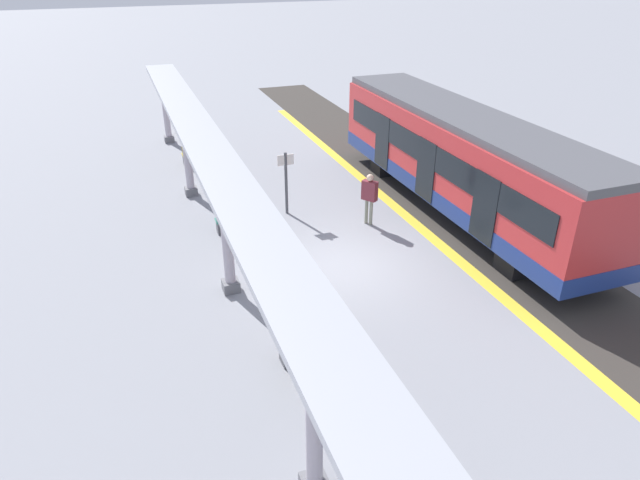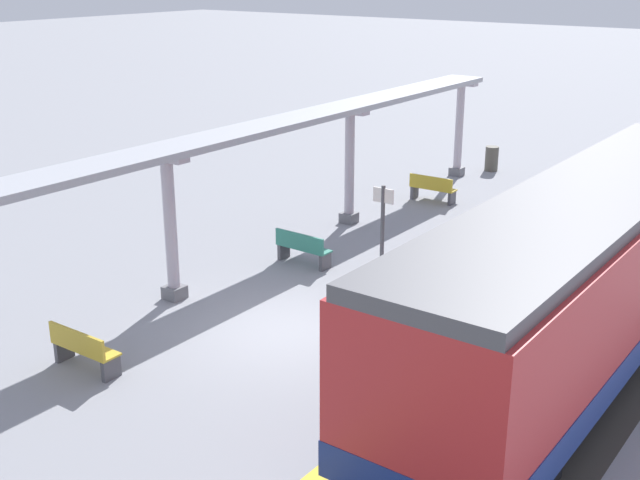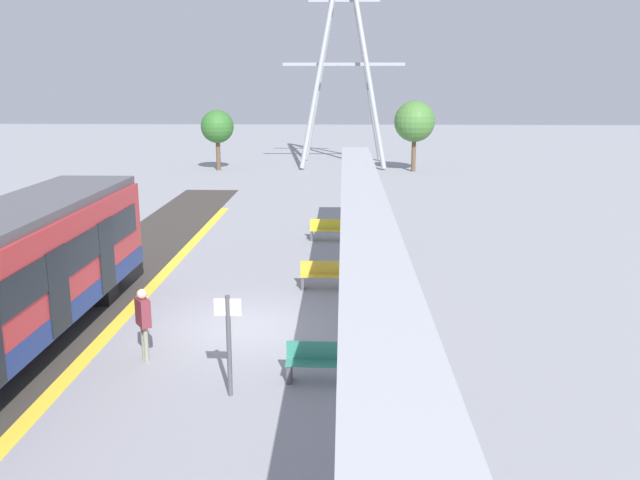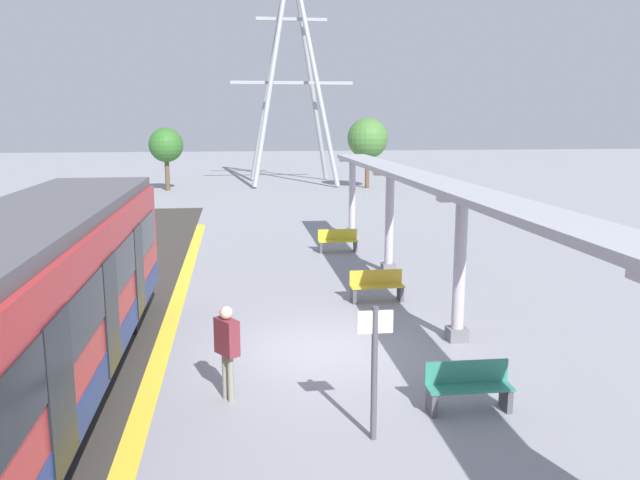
{
  "view_description": "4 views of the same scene",
  "coord_description": "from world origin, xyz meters",
  "px_view_note": "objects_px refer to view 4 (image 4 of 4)",
  "views": [
    {
      "loc": [
        5.35,
        13.05,
        8.19
      ],
      "look_at": [
        1.39,
        2.22,
        2.19
      ],
      "focal_mm": 31.45,
      "sensor_mm": 36.0,
      "label": 1
    },
    {
      "loc": [
        -9.48,
        11.93,
        7.25
      ],
      "look_at": [
        -0.02,
        -0.97,
        1.74
      ],
      "focal_mm": 45.13,
      "sensor_mm": 36.0,
      "label": 2
    },
    {
      "loc": [
        2.66,
        -17.16,
        6.45
      ],
      "look_at": [
        1.95,
        3.71,
        1.57
      ],
      "focal_mm": 38.19,
      "sensor_mm": 36.0,
      "label": 3
    },
    {
      "loc": [
        -1.74,
        -13.24,
        5.03
      ],
      "look_at": [
        0.42,
        3.16,
        1.87
      ],
      "focal_mm": 35.79,
      "sensor_mm": 36.0,
      "label": 4
    }
  ],
  "objects_px": {
    "canopy_pillar_fifth": "(352,197)",
    "platform_info_sign": "(374,360)",
    "train_near_carriage": "(32,309)",
    "passenger_waiting_near_edge": "(227,342)",
    "bench_near_end": "(468,386)",
    "bench_mid_platform": "(338,240)",
    "bench_far_end": "(377,285)",
    "canopy_pillar_third": "(460,268)",
    "canopy_pillar_fourth": "(389,222)"
  },
  "relations": [
    {
      "from": "train_near_carriage",
      "to": "passenger_waiting_near_edge",
      "type": "bearing_deg",
      "value": -1.38
    },
    {
      "from": "train_near_carriage",
      "to": "canopy_pillar_fourth",
      "type": "bearing_deg",
      "value": 47.14
    },
    {
      "from": "canopy_pillar_fourth",
      "to": "platform_info_sign",
      "type": "height_order",
      "value": "canopy_pillar_fourth"
    },
    {
      "from": "bench_near_end",
      "to": "platform_info_sign",
      "type": "height_order",
      "value": "platform_info_sign"
    },
    {
      "from": "bench_far_end",
      "to": "passenger_waiting_near_edge",
      "type": "xyz_separation_m",
      "value": [
        -4.06,
        -5.93,
        0.66
      ]
    },
    {
      "from": "bench_mid_platform",
      "to": "passenger_waiting_near_edge",
      "type": "distance_m",
      "value": 13.32
    },
    {
      "from": "bench_near_end",
      "to": "bench_far_end",
      "type": "height_order",
      "value": "same"
    },
    {
      "from": "canopy_pillar_third",
      "to": "canopy_pillar_fourth",
      "type": "bearing_deg",
      "value": 90.0
    },
    {
      "from": "bench_far_end",
      "to": "platform_info_sign",
      "type": "distance_m",
      "value": 7.94
    },
    {
      "from": "bench_near_end",
      "to": "passenger_waiting_near_edge",
      "type": "xyz_separation_m",
      "value": [
        -4.17,
        0.95,
        0.66
      ]
    },
    {
      "from": "bench_near_end",
      "to": "bench_mid_platform",
      "type": "bearing_deg",
      "value": 90.56
    },
    {
      "from": "canopy_pillar_third",
      "to": "canopy_pillar_fifth",
      "type": "distance_m",
      "value": 13.5
    },
    {
      "from": "bench_far_end",
      "to": "bench_near_end",
      "type": "bearing_deg",
      "value": -89.09
    },
    {
      "from": "bench_mid_platform",
      "to": "train_near_carriage",
      "type": "bearing_deg",
      "value": -120.14
    },
    {
      "from": "canopy_pillar_fourth",
      "to": "bench_mid_platform",
      "type": "xyz_separation_m",
      "value": [
        -1.16,
        3.47,
        -1.26
      ]
    },
    {
      "from": "canopy_pillar_fourth",
      "to": "bench_near_end",
      "type": "relative_size",
      "value": 2.23
    },
    {
      "from": "canopy_pillar_fifth",
      "to": "platform_info_sign",
      "type": "distance_m",
      "value": 18.01
    },
    {
      "from": "canopy_pillar_third",
      "to": "canopy_pillar_fourth",
      "type": "height_order",
      "value": "same"
    },
    {
      "from": "train_near_carriage",
      "to": "canopy_pillar_fifth",
      "type": "height_order",
      "value": "train_near_carriage"
    },
    {
      "from": "platform_info_sign",
      "to": "passenger_waiting_near_edge",
      "type": "height_order",
      "value": "platform_info_sign"
    },
    {
      "from": "canopy_pillar_fourth",
      "to": "platform_info_sign",
      "type": "relative_size",
      "value": 1.52
    },
    {
      "from": "platform_info_sign",
      "to": "passenger_waiting_near_edge",
      "type": "bearing_deg",
      "value": 142.64
    },
    {
      "from": "canopy_pillar_third",
      "to": "bench_far_end",
      "type": "distance_m",
      "value": 3.82
    },
    {
      "from": "canopy_pillar_third",
      "to": "canopy_pillar_fourth",
      "type": "relative_size",
      "value": 1.0
    },
    {
      "from": "canopy_pillar_third",
      "to": "bench_far_end",
      "type": "height_order",
      "value": "canopy_pillar_third"
    },
    {
      "from": "bench_mid_platform",
      "to": "platform_info_sign",
      "type": "bearing_deg",
      "value": -96.82
    },
    {
      "from": "bench_mid_platform",
      "to": "platform_info_sign",
      "type": "height_order",
      "value": "platform_info_sign"
    },
    {
      "from": "canopy_pillar_fifth",
      "to": "platform_info_sign",
      "type": "bearing_deg",
      "value": -99.23
    },
    {
      "from": "train_near_carriage",
      "to": "canopy_pillar_third",
      "type": "height_order",
      "value": "train_near_carriage"
    },
    {
      "from": "bench_far_end",
      "to": "canopy_pillar_fifth",
      "type": "bearing_deg",
      "value": 83.57
    },
    {
      "from": "platform_info_sign",
      "to": "passenger_waiting_near_edge",
      "type": "distance_m",
      "value": 2.91
    },
    {
      "from": "bench_near_end",
      "to": "bench_mid_platform",
      "type": "distance_m",
      "value": 13.63
    },
    {
      "from": "train_near_carriage",
      "to": "bench_mid_platform",
      "type": "xyz_separation_m",
      "value": [
        7.32,
        12.6,
        -1.39
      ]
    },
    {
      "from": "canopy_pillar_third",
      "to": "bench_mid_platform",
      "type": "height_order",
      "value": "canopy_pillar_third"
    },
    {
      "from": "canopy_pillar_fifth",
      "to": "bench_mid_platform",
      "type": "relative_size",
      "value": 2.22
    },
    {
      "from": "canopy_pillar_third",
      "to": "bench_near_end",
      "type": "relative_size",
      "value": 2.23
    },
    {
      "from": "canopy_pillar_fourth",
      "to": "bench_mid_platform",
      "type": "relative_size",
      "value": 2.22
    },
    {
      "from": "canopy_pillar_fifth",
      "to": "bench_mid_platform",
      "type": "distance_m",
      "value": 3.74
    },
    {
      "from": "platform_info_sign",
      "to": "bench_far_end",
      "type": "bearing_deg",
      "value": 77.17
    },
    {
      "from": "canopy_pillar_third",
      "to": "canopy_pillar_fifth",
      "type": "relative_size",
      "value": 1.0
    },
    {
      "from": "canopy_pillar_fourth",
      "to": "bench_far_end",
      "type": "height_order",
      "value": "canopy_pillar_fourth"
    },
    {
      "from": "canopy_pillar_fourth",
      "to": "passenger_waiting_near_edge",
      "type": "xyz_separation_m",
      "value": [
        -5.19,
        -9.21,
        -0.6
      ]
    },
    {
      "from": "bench_near_end",
      "to": "canopy_pillar_third",
      "type": "bearing_deg",
      "value": 73.48
    },
    {
      "from": "canopy_pillar_third",
      "to": "passenger_waiting_near_edge",
      "type": "height_order",
      "value": "canopy_pillar_third"
    },
    {
      "from": "platform_info_sign",
      "to": "passenger_waiting_near_edge",
      "type": "relative_size",
      "value": 1.25
    },
    {
      "from": "canopy_pillar_fourth",
      "to": "bench_near_end",
      "type": "distance_m",
      "value": 10.29
    },
    {
      "from": "bench_near_end",
      "to": "canopy_pillar_fifth",
      "type": "bearing_deg",
      "value": 86.54
    },
    {
      "from": "bench_mid_platform",
      "to": "platform_info_sign",
      "type": "distance_m",
      "value": 14.57
    },
    {
      "from": "train_near_carriage",
      "to": "canopy_pillar_third",
      "type": "relative_size",
      "value": 3.95
    },
    {
      "from": "bench_mid_platform",
      "to": "passenger_waiting_near_edge",
      "type": "relative_size",
      "value": 0.86
    }
  ]
}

